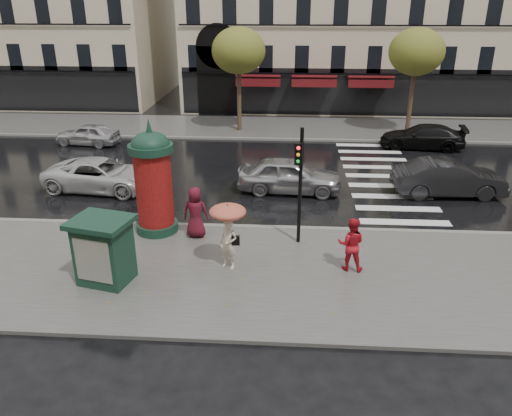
# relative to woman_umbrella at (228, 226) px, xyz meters

# --- Properties ---
(ground) EXTENTS (160.00, 160.00, 0.00)m
(ground) POSITION_rel_woman_umbrella_xyz_m (0.62, 0.20, -1.62)
(ground) COLOR black
(ground) RESTS_ON ground
(near_sidewalk) EXTENTS (90.00, 7.00, 0.12)m
(near_sidewalk) POSITION_rel_woman_umbrella_xyz_m (0.62, -0.30, -1.56)
(near_sidewalk) COLOR #474744
(near_sidewalk) RESTS_ON ground
(far_sidewalk) EXTENTS (90.00, 6.00, 0.12)m
(far_sidewalk) POSITION_rel_woman_umbrella_xyz_m (0.62, 19.20, -1.56)
(far_sidewalk) COLOR #474744
(far_sidewalk) RESTS_ON ground
(near_kerb) EXTENTS (90.00, 0.25, 0.14)m
(near_kerb) POSITION_rel_woman_umbrella_xyz_m (0.62, 3.20, -1.55)
(near_kerb) COLOR slate
(near_kerb) RESTS_ON ground
(far_kerb) EXTENTS (90.00, 0.25, 0.14)m
(far_kerb) POSITION_rel_woman_umbrella_xyz_m (0.62, 16.20, -1.55)
(far_kerb) COLOR slate
(far_kerb) RESTS_ON ground
(zebra_crossing) EXTENTS (3.60, 11.75, 0.01)m
(zebra_crossing) POSITION_rel_woman_umbrella_xyz_m (6.62, 9.80, -1.61)
(zebra_crossing) COLOR silver
(zebra_crossing) RESTS_ON ground
(tree_far_left) EXTENTS (3.40, 3.40, 6.64)m
(tree_far_left) POSITION_rel_woman_umbrella_xyz_m (-1.38, 18.20, 3.55)
(tree_far_left) COLOR #38281C
(tree_far_left) RESTS_ON ground
(tree_far_right) EXTENTS (3.40, 3.40, 6.64)m
(tree_far_right) POSITION_rel_woman_umbrella_xyz_m (9.62, 18.20, 3.55)
(tree_far_right) COLOR #38281C
(tree_far_right) RESTS_ON ground
(woman_umbrella) EXTENTS (1.18, 1.18, 2.27)m
(woman_umbrella) POSITION_rel_woman_umbrella_xyz_m (0.00, 0.00, 0.00)
(woman_umbrella) COLOR beige
(woman_umbrella) RESTS_ON near_sidewalk
(woman_red) EXTENTS (0.97, 0.80, 1.81)m
(woman_red) POSITION_rel_woman_umbrella_xyz_m (3.95, 0.13, -0.59)
(woman_red) COLOR red
(woman_red) RESTS_ON near_sidewalk
(man_burgundy) EXTENTS (0.97, 0.66, 1.92)m
(man_burgundy) POSITION_rel_woman_umbrella_xyz_m (-1.47, 2.21, -0.54)
(man_burgundy) COLOR #51101D
(man_burgundy) RESTS_ON near_sidewalk
(morris_column) EXTENTS (1.61, 1.61, 4.34)m
(morris_column) POSITION_rel_woman_umbrella_xyz_m (-3.05, 2.60, 0.58)
(morris_column) COLOR #133225
(morris_column) RESTS_ON near_sidewalk
(traffic_light) EXTENTS (0.31, 0.42, 4.23)m
(traffic_light) POSITION_rel_woman_umbrella_xyz_m (2.28, 1.92, 1.07)
(traffic_light) COLOR black
(traffic_light) RESTS_ON near_sidewalk
(newsstand) EXTENTS (2.05, 1.84, 2.11)m
(newsstand) POSITION_rel_woman_umbrella_xyz_m (-3.72, -1.09, -0.41)
(newsstand) COLOR #133225
(newsstand) RESTS_ON near_sidewalk
(car_silver) EXTENTS (4.83, 2.17, 1.61)m
(car_silver) POSITION_rel_woman_umbrella_xyz_m (1.97, 7.33, -0.81)
(car_silver) COLOR #A9A9AD
(car_silver) RESTS_ON ground
(car_darkgrey) EXTENTS (4.98, 1.92, 1.62)m
(car_darkgrey) POSITION_rel_woman_umbrella_xyz_m (9.13, 7.37, -0.81)
(car_darkgrey) COLOR black
(car_darkgrey) RESTS_ON ground
(car_white) EXTENTS (5.45, 2.95, 1.45)m
(car_white) POSITION_rel_woman_umbrella_xyz_m (-6.75, 7.02, -0.89)
(car_white) COLOR silver
(car_white) RESTS_ON ground
(car_black) EXTENTS (5.04, 2.57, 1.40)m
(car_black) POSITION_rel_woman_umbrella_xyz_m (9.80, 15.03, -0.92)
(car_black) COLOR black
(car_black) RESTS_ON ground
(car_far_silver) EXTENTS (4.00, 2.03, 1.30)m
(car_far_silver) POSITION_rel_woman_umbrella_xyz_m (-10.24, 14.44, -0.96)
(car_far_silver) COLOR silver
(car_far_silver) RESTS_ON ground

